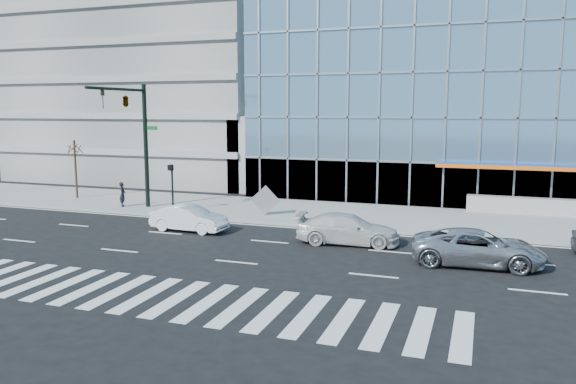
% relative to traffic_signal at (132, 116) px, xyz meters
% --- Properties ---
extents(ground, '(160.00, 160.00, 0.00)m').
position_rel_traffic_signal_xyz_m(ground, '(11.00, -4.57, -6.16)').
color(ground, black).
rests_on(ground, ground).
extents(sidewalk, '(120.00, 8.00, 0.15)m').
position_rel_traffic_signal_xyz_m(sidewalk, '(11.00, 3.43, -6.09)').
color(sidewalk, gray).
rests_on(sidewalk, ground).
extents(theatre_building, '(42.00, 26.00, 15.00)m').
position_rel_traffic_signal_xyz_m(theatre_building, '(25.00, 21.43, 1.34)').
color(theatre_building, '#75A0C4').
rests_on(theatre_building, ground).
extents(parking_garage, '(24.00, 24.00, 20.00)m').
position_rel_traffic_signal_xyz_m(parking_garage, '(-9.00, 21.43, 3.84)').
color(parking_garage, gray).
rests_on(parking_garage, ground).
extents(ramp_block, '(6.00, 8.00, 6.00)m').
position_rel_traffic_signal_xyz_m(ramp_block, '(5.00, 13.43, -3.16)').
color(ramp_block, gray).
rests_on(ramp_block, ground).
extents(tower_backdrop, '(14.00, 14.00, 48.00)m').
position_rel_traffic_signal_xyz_m(tower_backdrop, '(-19.00, 65.43, 17.84)').
color(tower_backdrop, gray).
rests_on(tower_backdrop, ground).
extents(traffic_signal, '(1.14, 5.74, 8.00)m').
position_rel_traffic_signal_xyz_m(traffic_signal, '(0.00, 0.00, 0.00)').
color(traffic_signal, black).
rests_on(traffic_signal, sidewalk).
extents(ped_signal_post, '(0.30, 0.33, 3.00)m').
position_rel_traffic_signal_xyz_m(ped_signal_post, '(2.50, 0.37, -4.02)').
color(ped_signal_post, black).
rests_on(ped_signal_post, sidewalk).
extents(street_tree_near, '(1.10, 1.10, 4.23)m').
position_rel_traffic_signal_xyz_m(street_tree_near, '(-7.00, 2.93, -2.39)').
color(street_tree_near, '#332319').
rests_on(street_tree_near, sidewalk).
extents(silver_suv, '(5.57, 2.76, 1.52)m').
position_rel_traffic_signal_xyz_m(silver_suv, '(20.87, -5.57, -5.41)').
color(silver_suv, silver).
rests_on(silver_suv, ground).
extents(white_suv, '(5.24, 2.58, 1.47)m').
position_rel_traffic_signal_xyz_m(white_suv, '(14.77, -3.64, -5.43)').
color(white_suv, silver).
rests_on(white_suv, ground).
extents(white_sedan, '(4.32, 1.69, 1.40)m').
position_rel_traffic_signal_xyz_m(white_sedan, '(5.97, -3.69, -5.46)').
color(white_sedan, white).
rests_on(white_sedan, ground).
extents(pedestrian, '(0.61, 0.71, 1.64)m').
position_rel_traffic_signal_xyz_m(pedestrian, '(-1.59, 0.91, -5.20)').
color(pedestrian, black).
rests_on(pedestrian, sidewalk).
extents(tilted_panel, '(1.78, 0.58, 1.84)m').
position_rel_traffic_signal_xyz_m(tilted_panel, '(8.45, 1.24, -5.10)').
color(tilted_panel, gray).
rests_on(tilted_panel, sidewalk).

